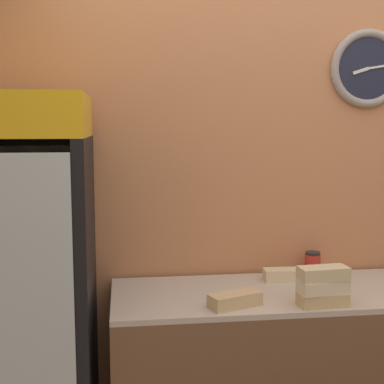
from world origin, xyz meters
TOP-DOWN VIEW (x-y plane):
  - wall_back at (0.00, 1.21)m, footprint 5.20×0.10m
  - prep_counter at (0.00, 0.86)m, footprint 1.82×0.61m
  - beverage_cooler at (-1.32, 0.87)m, footprint 0.66×0.68m
  - sandwich_stack_bottom at (0.01, 0.62)m, footprint 0.22×0.11m
  - sandwich_stack_middle at (0.01, 0.62)m, footprint 0.23×0.12m
  - sandwich_stack_top at (0.01, 0.62)m, footprint 0.22×0.12m
  - sandwich_flat_left at (-0.37, 0.66)m, footprint 0.25×0.17m
  - sandwich_flat_right at (-0.05, 1.01)m, footprint 0.19×0.10m
  - condiment_jar at (0.14, 1.10)m, footprint 0.08×0.08m

SIDE VIEW (x-z plane):
  - prep_counter at x=0.00m, z-range 0.00..0.92m
  - sandwich_stack_bottom at x=0.01m, z-range 0.92..0.98m
  - sandwich_flat_right at x=-0.05m, z-range 0.92..0.98m
  - sandwich_flat_left at x=-0.37m, z-range 0.92..0.98m
  - condiment_jar at x=0.14m, z-range 0.92..1.04m
  - beverage_cooler at x=-1.32m, z-range 0.08..1.91m
  - sandwich_stack_middle at x=0.01m, z-range 0.98..1.03m
  - sandwich_stack_top at x=0.01m, z-range 1.03..1.09m
  - wall_back at x=0.00m, z-range 0.01..2.71m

